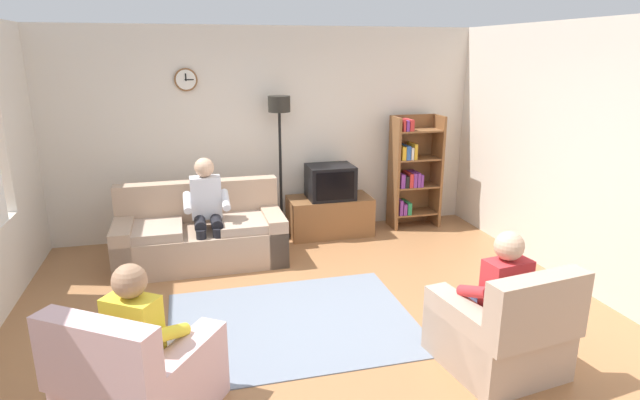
{
  "coord_description": "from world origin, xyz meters",
  "views": [
    {
      "loc": [
        -1.06,
        -4.17,
        2.39
      ],
      "look_at": [
        0.22,
        0.79,
        0.92
      ],
      "focal_mm": 29.19,
      "sensor_mm": 36.0,
      "label": 1
    }
  ],
  "objects_px": {
    "couch": "(201,236)",
    "person_in_left_armchair": "(144,332)",
    "bookshelf": "(412,171)",
    "tv": "(330,182)",
    "floor_lamp": "(280,128)",
    "person_in_right_armchair": "(496,291)",
    "person_on_couch": "(207,207)",
    "armchair_near_bookshelf": "(500,333)",
    "armchair_near_window": "(140,381)",
    "tv_stand": "(330,216)"
  },
  "relations": [
    {
      "from": "couch",
      "to": "person_in_left_armchair",
      "type": "xyz_separation_m",
      "value": [
        -0.44,
        -2.62,
        0.29
      ]
    },
    {
      "from": "bookshelf",
      "to": "person_in_left_armchair",
      "type": "xyz_separation_m",
      "value": [
        -3.34,
        -3.24,
        -0.18
      ]
    },
    {
      "from": "couch",
      "to": "tv",
      "type": "relative_size",
      "value": 3.18
    },
    {
      "from": "floor_lamp",
      "to": "person_in_right_armchair",
      "type": "bearing_deg",
      "value": -71.98
    },
    {
      "from": "person_in_right_armchair",
      "to": "person_on_couch",
      "type": "bearing_deg",
      "value": 128.89
    },
    {
      "from": "couch",
      "to": "person_on_couch",
      "type": "bearing_deg",
      "value": -52.1
    },
    {
      "from": "floor_lamp",
      "to": "armchair_near_bookshelf",
      "type": "height_order",
      "value": "floor_lamp"
    },
    {
      "from": "bookshelf",
      "to": "person_on_couch",
      "type": "height_order",
      "value": "bookshelf"
    },
    {
      "from": "armchair_near_bookshelf",
      "to": "bookshelf",
      "type": "bearing_deg",
      "value": 77.61
    },
    {
      "from": "couch",
      "to": "person_on_couch",
      "type": "distance_m",
      "value": 0.41
    },
    {
      "from": "bookshelf",
      "to": "armchair_near_bookshelf",
      "type": "relative_size",
      "value": 1.58
    },
    {
      "from": "person_on_couch",
      "to": "person_in_left_armchair",
      "type": "relative_size",
      "value": 1.11
    },
    {
      "from": "bookshelf",
      "to": "person_in_right_armchair",
      "type": "distance_m",
      "value": 3.38
    },
    {
      "from": "armchair_near_window",
      "to": "person_in_left_armchair",
      "type": "xyz_separation_m",
      "value": [
        0.05,
        0.07,
        0.32
      ]
    },
    {
      "from": "person_in_left_armchair",
      "to": "couch",
      "type": "bearing_deg",
      "value": 80.48
    },
    {
      "from": "tv",
      "to": "bookshelf",
      "type": "height_order",
      "value": "bookshelf"
    },
    {
      "from": "tv_stand",
      "to": "armchair_near_bookshelf",
      "type": "distance_m",
      "value": 3.34
    },
    {
      "from": "tv",
      "to": "person_on_couch",
      "type": "relative_size",
      "value": 0.48
    },
    {
      "from": "armchair_near_window",
      "to": "person_on_couch",
      "type": "xyz_separation_m",
      "value": [
        0.58,
        2.59,
        0.41
      ]
    },
    {
      "from": "person_on_couch",
      "to": "person_in_right_armchair",
      "type": "xyz_separation_m",
      "value": [
        2.06,
        -2.56,
        -0.09
      ]
    },
    {
      "from": "floor_lamp",
      "to": "tv_stand",
      "type": "bearing_deg",
      "value": -8.81
    },
    {
      "from": "floor_lamp",
      "to": "person_on_couch",
      "type": "height_order",
      "value": "floor_lamp"
    },
    {
      "from": "tv_stand",
      "to": "tv",
      "type": "relative_size",
      "value": 1.83
    },
    {
      "from": "bookshelf",
      "to": "person_in_left_armchair",
      "type": "height_order",
      "value": "bookshelf"
    },
    {
      "from": "armchair_near_window",
      "to": "couch",
      "type": "bearing_deg",
      "value": 79.7
    },
    {
      "from": "armchair_near_bookshelf",
      "to": "tv",
      "type": "bearing_deg",
      "value": 97.85
    },
    {
      "from": "armchair_near_bookshelf",
      "to": "person_on_couch",
      "type": "xyz_separation_m",
      "value": [
        -2.08,
        2.65,
        0.41
      ]
    },
    {
      "from": "tv_stand",
      "to": "armchair_near_bookshelf",
      "type": "bearing_deg",
      "value": -82.2
    },
    {
      "from": "armchair_near_bookshelf",
      "to": "tv_stand",
      "type": "bearing_deg",
      "value": 97.8
    },
    {
      "from": "floor_lamp",
      "to": "armchair_near_window",
      "type": "height_order",
      "value": "floor_lamp"
    },
    {
      "from": "couch",
      "to": "person_on_couch",
      "type": "relative_size",
      "value": 1.54
    },
    {
      "from": "tv",
      "to": "bookshelf",
      "type": "distance_m",
      "value": 1.2
    },
    {
      "from": "tv_stand",
      "to": "bookshelf",
      "type": "height_order",
      "value": "bookshelf"
    },
    {
      "from": "tv",
      "to": "person_in_left_armchair",
      "type": "height_order",
      "value": "person_in_left_armchair"
    },
    {
      "from": "floor_lamp",
      "to": "person_in_right_armchair",
      "type": "height_order",
      "value": "floor_lamp"
    },
    {
      "from": "couch",
      "to": "armchair_near_bookshelf",
      "type": "bearing_deg",
      "value": -51.9
    },
    {
      "from": "couch",
      "to": "tv",
      "type": "xyz_separation_m",
      "value": [
        1.71,
        0.52,
        0.42
      ]
    },
    {
      "from": "armchair_near_window",
      "to": "armchair_near_bookshelf",
      "type": "distance_m",
      "value": 2.65
    },
    {
      "from": "tv",
      "to": "person_in_right_armchair",
      "type": "distance_m",
      "value": 3.23
    },
    {
      "from": "person_on_couch",
      "to": "armchair_near_bookshelf",
      "type": "bearing_deg",
      "value": -51.89
    },
    {
      "from": "tv",
      "to": "armchair_near_window",
      "type": "relative_size",
      "value": 0.51
    },
    {
      "from": "couch",
      "to": "tv_stand",
      "type": "bearing_deg",
      "value": 17.8
    },
    {
      "from": "floor_lamp",
      "to": "person_on_couch",
      "type": "bearing_deg",
      "value": -142.43
    },
    {
      "from": "floor_lamp",
      "to": "person_in_right_armchair",
      "type": "distance_m",
      "value": 3.59
    },
    {
      "from": "couch",
      "to": "armchair_near_window",
      "type": "height_order",
      "value": "same"
    },
    {
      "from": "couch",
      "to": "tv",
      "type": "height_order",
      "value": "tv"
    },
    {
      "from": "couch",
      "to": "person_in_left_armchair",
      "type": "bearing_deg",
      "value": -99.52
    },
    {
      "from": "couch",
      "to": "floor_lamp",
      "type": "relative_size",
      "value": 1.03
    },
    {
      "from": "tv",
      "to": "person_on_couch",
      "type": "distance_m",
      "value": 1.74
    },
    {
      "from": "tv_stand",
      "to": "person_in_left_armchair",
      "type": "relative_size",
      "value": 0.98
    }
  ]
}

